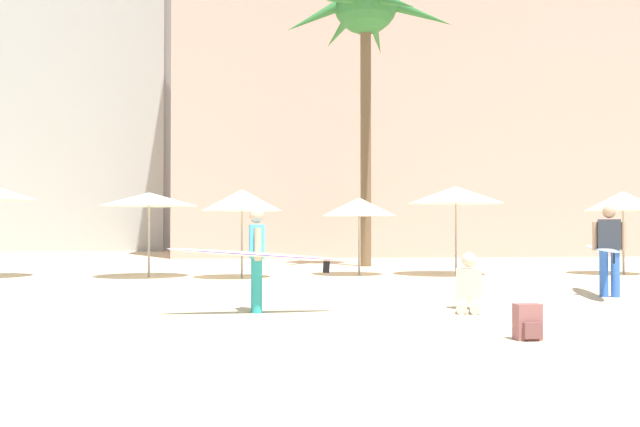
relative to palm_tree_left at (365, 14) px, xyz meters
The scene contains 13 objects.
ground 19.41m from the palm_tree_left, 98.09° to the right, with size 120.00×120.00×0.00m, color beige.
hotel_pink 13.01m from the palm_tree_left, 64.42° to the left, with size 25.31×11.09×18.38m, color #DB9989.
palm_tree_left is the anchor object (origin of this frame).
cafe_umbrella_2 7.96m from the palm_tree_left, 69.75° to the right, with size 2.60×2.60×2.43m.
cafe_umbrella_3 10.27m from the palm_tree_left, 36.66° to the right, with size 2.06×2.06×2.32m.
cafe_umbrella_4 9.19m from the palm_tree_left, 129.52° to the right, with size 2.06×2.06×2.28m.
cafe_umbrella_5 10.21m from the palm_tree_left, 145.96° to the right, with size 2.54×2.54×2.22m.
cafe_umbrella_6 7.93m from the palm_tree_left, 102.59° to the right, with size 2.02×2.02×2.12m.
beach_towel 16.99m from the palm_tree_left, 89.71° to the right, with size 1.67×1.00×0.01m, color white.
backpack 17.42m from the palm_tree_left, 93.16° to the right, with size 0.31×0.26×0.42m.
person_far_left 14.85m from the palm_tree_left, 92.66° to the right, with size 0.66×0.98×0.91m.
person_mid_right 15.07m from the palm_tree_left, 107.54° to the right, with size 2.70×0.85×1.61m.
person_far_right 13.28m from the palm_tree_left, 75.55° to the right, with size 1.25×2.88×1.72m.
Camera 1 is at (-1.71, -5.83, 1.31)m, focal length 39.23 mm.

